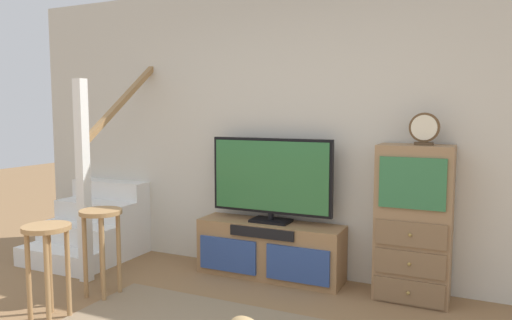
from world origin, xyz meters
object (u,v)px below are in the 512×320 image
media_console (270,250)px  bar_stool_far (101,232)px  television (271,178)px  desk_clock (424,129)px  bar_stool_near (47,250)px  side_cabinet (413,223)px

media_console → bar_stool_far: 1.49m
television → desk_clock: (1.31, -0.03, 0.46)m
desk_clock → television: bearing=178.7°
television → bar_stool_far: size_ratio=1.60×
desk_clock → bar_stool_near: size_ratio=0.36×
side_cabinet → desk_clock: 0.76m
television → bar_stool_far: 1.53m
side_cabinet → bar_stool_near: size_ratio=1.78×
side_cabinet → bar_stool_far: size_ratio=1.74×
side_cabinet → bar_stool_near: bearing=-146.9°
media_console → bar_stool_near: bearing=-125.8°
side_cabinet → bar_stool_near: (-2.34, -1.53, -0.10)m
media_console → bar_stool_far: bearing=-137.0°
television → media_console: bearing=-90.0°
media_console → bar_stool_near: size_ratio=1.92×
television → bar_stool_near: television is taller
bar_stool_near → desk_clock: bearing=32.2°
desk_clock → bar_stool_near: desk_clock is taller
media_console → side_cabinet: 1.30m
media_console → desk_clock: desk_clock is taller
bar_stool_near → bar_stool_far: size_ratio=0.98×
television → bar_stool_far: television is taller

